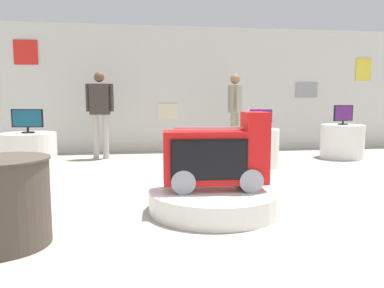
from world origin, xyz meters
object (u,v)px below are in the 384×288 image
Objects in this scene: display_pedestal_left_rear at (259,148)px; display_pedestal_center_rear at (29,155)px; side_table_round at (3,201)px; tv_on_right_rear at (343,114)px; novelty_firetruck_tv at (217,158)px; shopper_browsing_near_truck at (235,109)px; shopper_browsing_rear at (100,108)px; tv_on_left_rear at (260,118)px; display_pedestal_right_rear at (342,141)px; main_display_pedestal at (215,200)px; tv_on_center_rear at (27,120)px.

display_pedestal_left_rear is 0.82× the size of display_pedestal_center_rear.
display_pedestal_left_rear is 0.91× the size of side_table_round.
display_pedestal_center_rear is at bearing -169.81° from tv_on_right_rear.
shopper_browsing_near_truck is at bearing 72.49° from novelty_firetruck_tv.
shopper_browsing_rear is at bearing 153.89° from display_pedestal_left_rear.
shopper_browsing_rear is (-2.76, 0.12, 0.01)m from shopper_browsing_near_truck.
display_pedestal_left_rear is at bearing 3.68° from display_pedestal_center_rear.
side_table_round is (-3.23, -3.13, -0.51)m from tv_on_left_rear.
display_pedestal_center_rear and display_pedestal_right_rear have the same top height.
shopper_browsing_near_truck is at bearing 22.54° from display_pedestal_center_rear.
display_pedestal_right_rear is at bearing 43.87° from main_display_pedestal.
novelty_firetruck_tv is 0.66× the size of shopper_browsing_near_truck.
side_table_round is at bearing -159.57° from main_display_pedestal.
novelty_firetruck_tv is 2.34× the size of tv_on_center_rear.
shopper_browsing_rear is (0.94, 1.66, 0.14)m from tv_on_center_rear.
display_pedestal_right_rear is at bearing 44.12° from novelty_firetruck_tv.
tv_on_right_rear is 6.60m from side_table_round.
shopper_browsing_near_truck is 0.99× the size of shopper_browsing_rear.
shopper_browsing_near_truck is at bearing 95.21° from display_pedestal_left_rear.
novelty_firetruck_tv is 2.76m from tv_on_left_rear.
tv_on_left_rear is 3.82m from tv_on_center_rear.
side_table_round reaches higher than main_display_pedestal.
display_pedestal_left_rear is at bearing -84.79° from shopper_browsing_near_truck.
tv_on_center_rear is at bearing 101.55° from side_table_round.
side_table_round is 5.44m from shopper_browsing_near_truck.
tv_on_center_rear is (-2.51, 2.17, 0.77)m from main_display_pedestal.
display_pedestal_left_rear is 3.28m from shopper_browsing_rear.
display_pedestal_left_rear and display_pedestal_right_rear have the same top height.
main_display_pedestal is at bearing -118.54° from tv_on_left_rear.
shopper_browsing_rear is at bearing 112.53° from novelty_firetruck_tv.
main_display_pedestal is at bearing -118.48° from display_pedestal_left_rear.
display_pedestal_right_rear is 0.50× the size of shopper_browsing_near_truck.
display_pedestal_right_rear is at bearing 21.64° from display_pedestal_left_rear.
side_table_round is (0.59, -2.88, -0.51)m from tv_on_center_rear.
shopper_browsing_rear is (-2.88, 1.42, 0.14)m from tv_on_left_rear.
side_table_round is at bearing -135.92° from tv_on_left_rear.
display_pedestal_left_rear is at bearing -26.11° from shopper_browsing_rear.
tv_on_right_rear reaches higher than tv_on_center_rear.
side_table_round is at bearing -94.37° from shopper_browsing_rear.
main_display_pedestal is 3.40m from tv_on_center_rear.
shopper_browsing_near_truck is (3.11, 4.42, 0.64)m from side_table_round.
shopper_browsing_near_truck is at bearing 54.87° from side_table_round.
side_table_round is at bearing -143.23° from display_pedestal_right_rear.
display_pedestal_right_rear is (5.86, 1.06, -0.55)m from tv_on_center_rear.
side_table_round is at bearing -143.25° from tv_on_right_rear.
shopper_browsing_rear is (-1.59, 3.83, 0.45)m from novelty_firetruck_tv.
main_display_pedestal is 4.24m from shopper_browsing_rear.
novelty_firetruck_tv reaches higher than display_pedestal_center_rear.
tv_on_left_rear is at bearing -26.16° from shopper_browsing_rear.
tv_on_center_rear is at bearing -81.62° from display_pedestal_center_rear.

